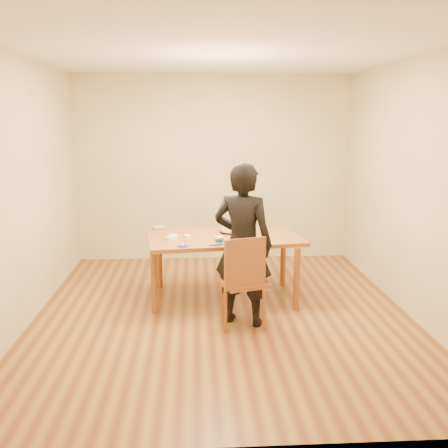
{
  "coord_description": "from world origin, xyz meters",
  "views": [
    {
      "loc": [
        -0.28,
        -5.07,
        2.06
      ],
      "look_at": [
        0.04,
        0.44,
        0.9
      ],
      "focal_mm": 40.0,
      "sensor_mm": 36.0,
      "label": 1
    }
  ],
  "objects": [
    {
      "name": "person",
      "position": [
        0.19,
        -0.24,
        0.83
      ],
      "size": [
        0.71,
        0.6,
        1.66
      ],
      "primitive_type": "imported",
      "rotation": [
        0.0,
        0.0,
        2.74
      ],
      "color": "black",
      "rests_on": "floor"
    },
    {
      "name": "candy_box_green",
      "position": [
        -0.72,
        0.87,
        0.78
      ],
      "size": [
        0.15,
        0.1,
        0.02
      ],
      "primitive_type": "cube",
      "rotation": [
        0.0,
        0.0,
        0.28
      ],
      "color": "green",
      "rests_on": "candy_box_pink"
    },
    {
      "name": "cake_plate",
      "position": [
        0.14,
        0.65,
        0.76
      ],
      "size": [
        0.28,
        0.28,
        0.02
      ],
      "primitive_type": "cylinder",
      "color": "#A80B1A",
      "rests_on": "dining_table"
    },
    {
      "name": "frosting_lid",
      "position": [
        -0.42,
        0.03,
        0.76
      ],
      "size": [
        0.11,
        0.11,
        0.01
      ],
      "primitive_type": "cylinder",
      "color": "#221BB2",
      "rests_on": "dining_table"
    },
    {
      "name": "spatula",
      "position": [
        -0.06,
        0.04,
        0.76
      ],
      "size": [
        0.15,
        0.04,
        0.01
      ],
      "primitive_type": "cube",
      "rotation": [
        0.0,
        0.0,
        0.15
      ],
      "color": "black",
      "rests_on": "dining_table"
    },
    {
      "name": "cake",
      "position": [
        0.14,
        0.65,
        0.81
      ],
      "size": [
        0.24,
        0.24,
        0.08
      ],
      "primitive_type": "cylinder",
      "color": "white",
      "rests_on": "cake_plate"
    },
    {
      "name": "candy_box_pink",
      "position": [
        -0.72,
        0.87,
        0.76
      ],
      "size": [
        0.15,
        0.1,
        0.02
      ],
      "primitive_type": "cube",
      "rotation": [
        0.0,
        0.0,
        0.26
      ],
      "color": "#D1319A",
      "rests_on": "dining_table"
    },
    {
      "name": "ramekin_multi",
      "position": [
        -0.53,
        0.38,
        0.77
      ],
      "size": [
        0.09,
        0.09,
        0.04
      ],
      "primitive_type": "cylinder",
      "color": "white",
      "rests_on": "dining_table"
    },
    {
      "name": "dining_chair",
      "position": [
        0.19,
        -0.29,
        0.45
      ],
      "size": [
        0.56,
        0.56,
        0.04
      ],
      "primitive_type": "cube",
      "rotation": [
        0.0,
        0.0,
        0.3
      ],
      "color": "brown",
      "rests_on": "floor"
    },
    {
      "name": "frosting_dome",
      "position": [
        0.14,
        0.65,
        0.86
      ],
      "size": [
        0.24,
        0.24,
        0.03
      ],
      "primitive_type": "ellipsoid",
      "color": "white",
      "rests_on": "cake"
    },
    {
      "name": "room_shell",
      "position": [
        0.0,
        0.34,
        1.35
      ],
      "size": [
        4.0,
        4.5,
        2.7
      ],
      "color": "brown",
      "rests_on": "ground"
    },
    {
      "name": "frosting_tub",
      "position": [
        -0.03,
        0.13,
        0.79
      ],
      "size": [
        0.09,
        0.09,
        0.08
      ],
      "primitive_type": "cylinder",
      "color": "white",
      "rests_on": "dining_table"
    },
    {
      "name": "ramekin_yellow",
      "position": [
        -0.37,
        0.38,
        0.77
      ],
      "size": [
        0.08,
        0.08,
        0.04
      ],
      "primitive_type": "cylinder",
      "color": "white",
      "rests_on": "dining_table"
    },
    {
      "name": "frosting_dollop",
      "position": [
        -0.42,
        0.03,
        0.77
      ],
      "size": [
        0.04,
        0.04,
        0.02
      ],
      "primitive_type": "ellipsoid",
      "color": "white",
      "rests_on": "frosting_lid"
    },
    {
      "name": "ramekin_green",
      "position": [
        -0.56,
        0.29,
        0.77
      ],
      "size": [
        0.09,
        0.09,
        0.04
      ],
      "primitive_type": "cylinder",
      "color": "white",
      "rests_on": "dining_table"
    },
    {
      "name": "dining_table",
      "position": [
        0.04,
        0.49,
        0.73
      ],
      "size": [
        1.83,
        1.23,
        0.04
      ],
      "primitive_type": "cube",
      "rotation": [
        0.0,
        0.0,
        0.13
      ],
      "color": "brown",
      "rests_on": "floor"
    }
  ]
}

